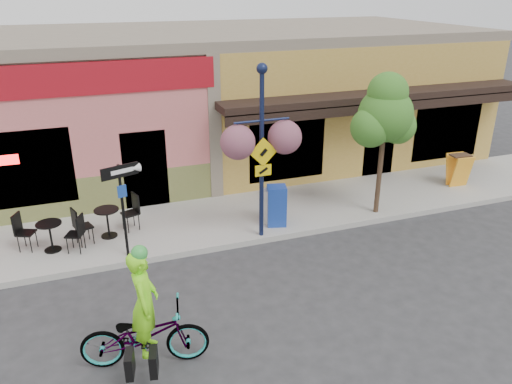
{
  "coord_description": "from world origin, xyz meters",
  "views": [
    {
      "loc": [
        -4.49,
        -9.62,
        5.91
      ],
      "look_at": [
        -0.84,
        0.5,
        1.4
      ],
      "focal_mm": 35.0,
      "sensor_mm": 36.0,
      "label": 1
    }
  ],
  "objects_px": {
    "building": "(211,95)",
    "street_tree": "(382,145)",
    "newspaper_box_grey": "(272,206)",
    "bicycle": "(145,335)",
    "newspaper_box_blue": "(277,206)",
    "one_way_sign": "(123,212)",
    "cyclist_rider": "(146,316)",
    "lamp_post": "(262,154)"
  },
  "relations": [
    {
      "from": "newspaper_box_blue",
      "to": "street_tree",
      "type": "relative_size",
      "value": 0.28
    },
    {
      "from": "building",
      "to": "newspaper_box_blue",
      "type": "height_order",
      "value": "building"
    },
    {
      "from": "bicycle",
      "to": "lamp_post",
      "type": "distance_m",
      "value": 5.06
    },
    {
      "from": "cyclist_rider",
      "to": "lamp_post",
      "type": "height_order",
      "value": "lamp_post"
    },
    {
      "from": "cyclist_rider",
      "to": "newspaper_box_blue",
      "type": "relative_size",
      "value": 1.77
    },
    {
      "from": "bicycle",
      "to": "cyclist_rider",
      "type": "xyz_separation_m",
      "value": [
        0.05,
        0.0,
        0.38
      ]
    },
    {
      "from": "bicycle",
      "to": "street_tree",
      "type": "height_order",
      "value": "street_tree"
    },
    {
      "from": "building",
      "to": "bicycle",
      "type": "bearing_deg",
      "value": -111.15
    },
    {
      "from": "bicycle",
      "to": "lamp_post",
      "type": "relative_size",
      "value": 0.5
    },
    {
      "from": "newspaper_box_grey",
      "to": "building",
      "type": "bearing_deg",
      "value": 79.59
    },
    {
      "from": "bicycle",
      "to": "one_way_sign",
      "type": "distance_m",
      "value": 3.57
    },
    {
      "from": "cyclist_rider",
      "to": "newspaper_box_blue",
      "type": "xyz_separation_m",
      "value": [
        3.84,
        3.83,
        -0.26
      ]
    },
    {
      "from": "one_way_sign",
      "to": "newspaper_box_blue",
      "type": "height_order",
      "value": "one_way_sign"
    },
    {
      "from": "newspaper_box_grey",
      "to": "lamp_post",
      "type": "bearing_deg",
      "value": -140.52
    },
    {
      "from": "lamp_post",
      "to": "newspaper_box_blue",
      "type": "relative_size",
      "value": 3.98
    },
    {
      "from": "lamp_post",
      "to": "one_way_sign",
      "type": "relative_size",
      "value": 1.9
    },
    {
      "from": "bicycle",
      "to": "newspaper_box_grey",
      "type": "relative_size",
      "value": 2.3
    },
    {
      "from": "bicycle",
      "to": "cyclist_rider",
      "type": "bearing_deg",
      "value": -77.9
    },
    {
      "from": "one_way_sign",
      "to": "newspaper_box_grey",
      "type": "height_order",
      "value": "one_way_sign"
    },
    {
      "from": "lamp_post",
      "to": "street_tree",
      "type": "height_order",
      "value": "lamp_post"
    },
    {
      "from": "cyclist_rider",
      "to": "lamp_post",
      "type": "distance_m",
      "value": 4.91
    },
    {
      "from": "newspaper_box_blue",
      "to": "street_tree",
      "type": "height_order",
      "value": "street_tree"
    },
    {
      "from": "one_way_sign",
      "to": "newspaper_box_grey",
      "type": "bearing_deg",
      "value": -10.8
    },
    {
      "from": "one_way_sign",
      "to": "newspaper_box_grey",
      "type": "distance_m",
      "value": 3.84
    },
    {
      "from": "bicycle",
      "to": "lamp_post",
      "type": "xyz_separation_m",
      "value": [
        3.32,
        3.41,
        1.69
      ]
    },
    {
      "from": "newspaper_box_grey",
      "to": "street_tree",
      "type": "bearing_deg",
      "value": -16.92
    },
    {
      "from": "bicycle",
      "to": "cyclist_rider",
      "type": "relative_size",
      "value": 1.13
    },
    {
      "from": "bicycle",
      "to": "one_way_sign",
      "type": "bearing_deg",
      "value": 10.51
    },
    {
      "from": "building",
      "to": "lamp_post",
      "type": "distance_m",
      "value": 6.85
    },
    {
      "from": "bicycle",
      "to": "newspaper_box_blue",
      "type": "distance_m",
      "value": 5.46
    },
    {
      "from": "cyclist_rider",
      "to": "newspaper_box_grey",
      "type": "distance_m",
      "value": 5.53
    },
    {
      "from": "lamp_post",
      "to": "newspaper_box_blue",
      "type": "bearing_deg",
      "value": 35.06
    },
    {
      "from": "bicycle",
      "to": "newspaper_box_blue",
      "type": "bearing_deg",
      "value": -33.37
    },
    {
      "from": "bicycle",
      "to": "newspaper_box_grey",
      "type": "height_order",
      "value": "bicycle"
    },
    {
      "from": "building",
      "to": "newspaper_box_blue",
      "type": "bearing_deg",
      "value": -90.58
    },
    {
      "from": "building",
      "to": "cyclist_rider",
      "type": "bearing_deg",
      "value": -110.91
    },
    {
      "from": "building",
      "to": "cyclist_rider",
      "type": "height_order",
      "value": "building"
    },
    {
      "from": "one_way_sign",
      "to": "newspaper_box_blue",
      "type": "relative_size",
      "value": 2.09
    },
    {
      "from": "building",
      "to": "street_tree",
      "type": "relative_size",
      "value": 4.77
    },
    {
      "from": "cyclist_rider",
      "to": "one_way_sign",
      "type": "height_order",
      "value": "one_way_sign"
    },
    {
      "from": "newspaper_box_blue",
      "to": "one_way_sign",
      "type": "bearing_deg",
      "value": -160.47
    },
    {
      "from": "building",
      "to": "one_way_sign",
      "type": "bearing_deg",
      "value": -119.84
    }
  ]
}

